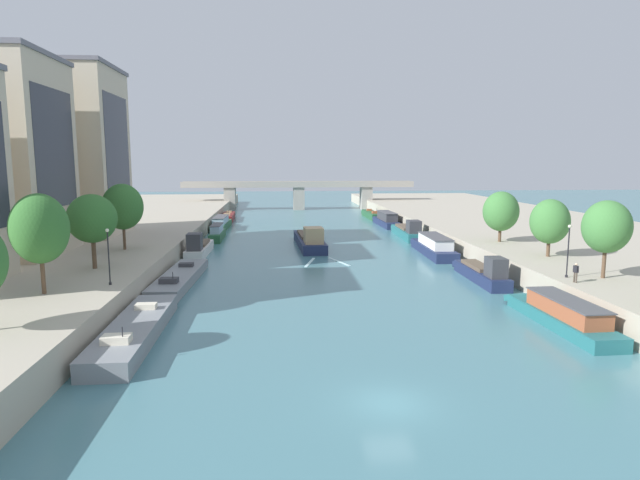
{
  "coord_description": "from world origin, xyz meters",
  "views": [
    {
      "loc": [
        -5.6,
        -25.38,
        12.19
      ],
      "look_at": [
        0.0,
        44.18,
        1.99
      ],
      "focal_mm": 30.05,
      "sensor_mm": 36.0,
      "label": 1
    }
  ],
  "objects_px": {
    "moored_boat_right_gap_after": "(386,220)",
    "moored_boat_right_far": "(371,215)",
    "moored_boat_left_end": "(199,248)",
    "moored_boat_right_end": "(562,314)",
    "moored_boat_right_upstream": "(434,246)",
    "tree_left_far": "(92,219)",
    "bridge_far": "(299,192)",
    "moored_boat_left_downstream": "(136,329)",
    "moored_boat_left_gap_after": "(221,224)",
    "person_on_quay": "(576,271)",
    "tree_left_by_lamp": "(123,207)",
    "lamppost_left_bank": "(109,254)",
    "tree_left_past_mid": "(39,229)",
    "tree_right_distant": "(607,227)",
    "lamppost_right_bank": "(568,249)",
    "moored_boat_right_lone": "(482,273)",
    "tree_right_second": "(501,211)",
    "moored_boat_left_lone": "(228,217)",
    "barge_midriver": "(310,240)",
    "moored_boat_left_second": "(217,233)",
    "moored_boat_left_far": "(180,277)",
    "tree_right_end_of_row": "(550,222)",
    "moored_boat_right_midway": "(408,231)"
  },
  "relations": [
    {
      "from": "moored_boat_left_gap_after",
      "to": "moored_boat_left_second",
      "type": "bearing_deg",
      "value": -86.68
    },
    {
      "from": "moored_boat_right_end",
      "to": "tree_left_far",
      "type": "distance_m",
      "value": 40.61
    },
    {
      "from": "moored_boat_right_upstream",
      "to": "tree_left_by_lamp",
      "type": "bearing_deg",
      "value": -168.69
    },
    {
      "from": "tree_right_second",
      "to": "bridge_far",
      "type": "height_order",
      "value": "tree_right_second"
    },
    {
      "from": "moored_boat_left_lone",
      "to": "moored_boat_right_end",
      "type": "height_order",
      "value": "moored_boat_left_lone"
    },
    {
      "from": "person_on_quay",
      "to": "barge_midriver",
      "type": "bearing_deg",
      "value": 118.91
    },
    {
      "from": "moored_boat_right_midway",
      "to": "tree_left_past_mid",
      "type": "distance_m",
      "value": 58.96
    },
    {
      "from": "moored_boat_right_midway",
      "to": "lamppost_right_bank",
      "type": "bearing_deg",
      "value": -85.23
    },
    {
      "from": "tree_left_far",
      "to": "moored_boat_right_gap_after",
      "type": "bearing_deg",
      "value": 53.35
    },
    {
      "from": "moored_boat_left_far",
      "to": "tree_left_far",
      "type": "bearing_deg",
      "value": -148.97
    },
    {
      "from": "moored_boat_left_far",
      "to": "tree_right_distant",
      "type": "bearing_deg",
      "value": -17.55
    },
    {
      "from": "moored_boat_right_gap_after",
      "to": "moored_boat_right_far",
      "type": "bearing_deg",
      "value": 91.12
    },
    {
      "from": "moored_boat_right_upstream",
      "to": "tree_left_far",
      "type": "xyz_separation_m",
      "value": [
        -37.54,
        -18.51,
        5.96
      ]
    },
    {
      "from": "moored_boat_right_far",
      "to": "tree_right_distant",
      "type": "distance_m",
      "value": 73.93
    },
    {
      "from": "moored_boat_left_gap_after",
      "to": "moored_boat_right_far",
      "type": "xyz_separation_m",
      "value": [
        30.93,
        17.31,
        -0.3
      ]
    },
    {
      "from": "moored_boat_left_gap_after",
      "to": "tree_right_end_of_row",
      "type": "distance_m",
      "value": 59.81
    },
    {
      "from": "tree_right_distant",
      "to": "moored_boat_right_lone",
      "type": "bearing_deg",
      "value": 123.55
    },
    {
      "from": "moored_boat_left_end",
      "to": "moored_boat_right_end",
      "type": "relative_size",
      "value": 0.91
    },
    {
      "from": "moored_boat_right_midway",
      "to": "moored_boat_left_gap_after",
      "type": "bearing_deg",
      "value": 156.31
    },
    {
      "from": "moored_boat_left_gap_after",
      "to": "tree_left_past_mid",
      "type": "bearing_deg",
      "value": -97.07
    },
    {
      "from": "moored_boat_right_lone",
      "to": "bridge_far",
      "type": "relative_size",
      "value": 0.21
    },
    {
      "from": "moored_boat_left_end",
      "to": "bridge_far",
      "type": "height_order",
      "value": "bridge_far"
    },
    {
      "from": "moored_boat_left_downstream",
      "to": "moored_boat_left_gap_after",
      "type": "bearing_deg",
      "value": 90.31
    },
    {
      "from": "moored_boat_left_second",
      "to": "tree_right_end_of_row",
      "type": "distance_m",
      "value": 49.6
    },
    {
      "from": "barge_midriver",
      "to": "moored_boat_right_end",
      "type": "relative_size",
      "value": 1.34
    },
    {
      "from": "moored_boat_left_downstream",
      "to": "moored_boat_right_gap_after",
      "type": "xyz_separation_m",
      "value": [
        30.88,
        63.99,
        0.52
      ]
    },
    {
      "from": "moored_boat_right_upstream",
      "to": "moored_boat_left_lone",
      "type": "bearing_deg",
      "value": 124.41
    },
    {
      "from": "moored_boat_left_second",
      "to": "tree_left_past_mid",
      "type": "bearing_deg",
      "value": -100.2
    },
    {
      "from": "moored_boat_right_gap_after",
      "to": "moored_boat_right_far",
      "type": "distance_m",
      "value": 14.84
    },
    {
      "from": "tree_right_second",
      "to": "tree_left_by_lamp",
      "type": "bearing_deg",
      "value": -177.0
    },
    {
      "from": "moored_boat_left_downstream",
      "to": "tree_right_second",
      "type": "height_order",
      "value": "tree_right_second"
    },
    {
      "from": "moored_boat_left_downstream",
      "to": "moored_boat_left_second",
      "type": "relative_size",
      "value": 1.62
    },
    {
      "from": "lamppost_left_bank",
      "to": "person_on_quay",
      "type": "relative_size",
      "value": 2.8
    },
    {
      "from": "moored_boat_left_lone",
      "to": "lamppost_right_bank",
      "type": "bearing_deg",
      "value": -63.79
    },
    {
      "from": "moored_boat_left_end",
      "to": "moored_boat_right_far",
      "type": "bearing_deg",
      "value": 55.62
    },
    {
      "from": "barge_midriver",
      "to": "tree_right_second",
      "type": "bearing_deg",
      "value": -29.85
    },
    {
      "from": "moored_boat_right_lone",
      "to": "tree_left_past_mid",
      "type": "xyz_separation_m",
      "value": [
        -38.4,
        -11.8,
        6.39
      ]
    },
    {
      "from": "moored_boat_left_second",
      "to": "moored_boat_left_gap_after",
      "type": "xyz_separation_m",
      "value": [
        -0.79,
        13.62,
        -0.04
      ]
    },
    {
      "from": "moored_boat_left_lone",
      "to": "moored_boat_right_far",
      "type": "xyz_separation_m",
      "value": [
        30.99,
        1.92,
        0.02
      ]
    },
    {
      "from": "moored_boat_left_end",
      "to": "moored_boat_right_gap_after",
      "type": "height_order",
      "value": "moored_boat_left_end"
    },
    {
      "from": "moored_boat_right_upstream",
      "to": "tree_left_past_mid",
      "type": "relative_size",
      "value": 1.96
    },
    {
      "from": "moored_boat_right_lone",
      "to": "tree_right_end_of_row",
      "type": "bearing_deg",
      "value": 4.21
    },
    {
      "from": "moored_boat_right_end",
      "to": "tree_left_far",
      "type": "xyz_separation_m",
      "value": [
        -37.97,
        13.05,
        6.11
      ]
    },
    {
      "from": "moored_boat_left_far",
      "to": "bridge_far",
      "type": "distance_m",
      "value": 85.13
    },
    {
      "from": "tree_right_distant",
      "to": "lamppost_right_bank",
      "type": "distance_m",
      "value": 3.54
    },
    {
      "from": "moored_boat_left_downstream",
      "to": "person_on_quay",
      "type": "relative_size",
      "value": 10.12
    },
    {
      "from": "moored_boat_left_second",
      "to": "tree_left_past_mid",
      "type": "relative_size",
      "value": 1.36
    },
    {
      "from": "moored_boat_left_end",
      "to": "moored_boat_right_upstream",
      "type": "relative_size",
      "value": 0.82
    },
    {
      "from": "moored_boat_right_end",
      "to": "bridge_far",
      "type": "bearing_deg",
      "value": 98.74
    },
    {
      "from": "tree_left_far",
      "to": "tree_right_end_of_row",
      "type": "bearing_deg",
      "value": 3.53
    }
  ]
}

